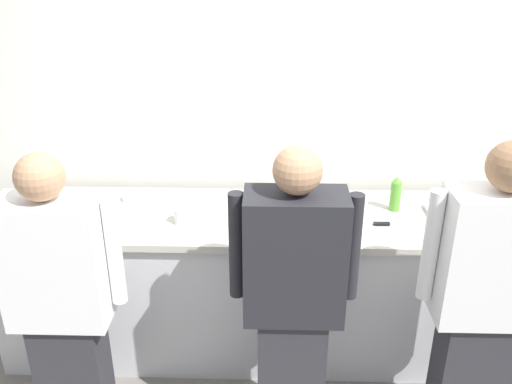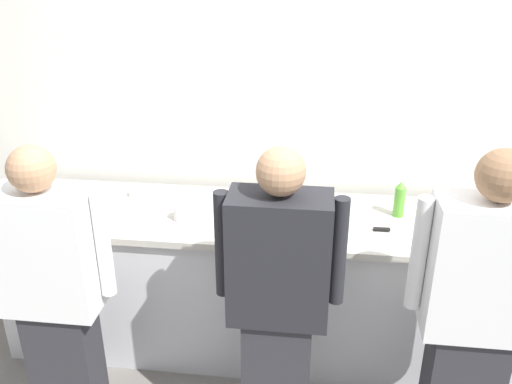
{
  "view_description": "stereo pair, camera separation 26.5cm",
  "coord_description": "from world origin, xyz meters",
  "views": [
    {
      "loc": [
        -0.01,
        -2.41,
        2.33
      ],
      "look_at": [
        -0.09,
        0.38,
        1.07
      ],
      "focal_mm": 38.04,
      "sensor_mm": 36.0,
      "label": 1
    },
    {
      "loc": [
        0.25,
        -2.39,
        2.33
      ],
      "look_at": [
        -0.09,
        0.38,
        1.07
      ],
      "focal_mm": 38.04,
      "sensor_mm": 36.0,
      "label": 2
    }
  ],
  "objects": [
    {
      "name": "plate_stack_rear",
      "position": [
        0.1,
        0.56,
        0.97
      ],
      "size": [
        0.19,
        0.19,
        0.1
      ],
      "color": "white",
      "rests_on": "prep_counter"
    },
    {
      "name": "ramekin_red_sauce",
      "position": [
        -0.86,
        0.57,
        0.94
      ],
      "size": [
        0.09,
        0.09,
        0.04
      ],
      "color": "white",
      "rests_on": "prep_counter"
    },
    {
      "name": "mixing_bowl_steel",
      "position": [
        0.31,
        0.32,
        0.97
      ],
      "size": [
        0.34,
        0.34,
        0.1
      ],
      "primitive_type": "cylinder",
      "color": "#B7BABF",
      "rests_on": "prep_counter"
    },
    {
      "name": "deli_cup",
      "position": [
        -0.5,
        0.28,
        0.96
      ],
      "size": [
        0.09,
        0.09,
        0.09
      ],
      "primitive_type": "cylinder",
      "color": "white",
      "rests_on": "prep_counter"
    },
    {
      "name": "squeeze_bottle_primary",
      "position": [
        0.73,
        0.48,
        1.02
      ],
      "size": [
        0.06,
        0.06,
        0.21
      ],
      "color": "#56A333",
      "rests_on": "prep_counter"
    },
    {
      "name": "chef_center",
      "position": [
        0.1,
        -0.34,
        0.84
      ],
      "size": [
        0.59,
        0.24,
        1.6
      ],
      "color": "#2D2D33",
      "rests_on": "ground"
    },
    {
      "name": "chef_near_left",
      "position": [
        -0.95,
        -0.39,
        0.83
      ],
      "size": [
        0.58,
        0.24,
        1.58
      ],
      "color": "#2D2D33",
      "rests_on": "ground"
    },
    {
      "name": "plate_stack_front",
      "position": [
        -1.1,
        0.25,
        0.94
      ],
      "size": [
        0.23,
        0.23,
        0.05
      ],
      "color": "white",
      "rests_on": "prep_counter"
    },
    {
      "name": "chefs_knife",
      "position": [
        0.69,
        0.28,
        0.92
      ],
      "size": [
        0.28,
        0.03,
        0.02
      ],
      "color": "#B7BABF",
      "rests_on": "prep_counter"
    },
    {
      "name": "wall_back",
      "position": [
        0.0,
        0.89,
        1.46
      ],
      "size": [
        5.05,
        0.1,
        2.93
      ],
      "color": "silver",
      "rests_on": "ground"
    },
    {
      "name": "ramekin_yellow_sauce",
      "position": [
        -1.01,
        0.53,
        0.94
      ],
      "size": [
        0.1,
        0.1,
        0.05
      ],
      "color": "white",
      "rests_on": "prep_counter"
    },
    {
      "name": "chef_far_right",
      "position": [
        0.97,
        -0.36,
        0.86
      ],
      "size": [
        0.6,
        0.24,
        1.63
      ],
      "color": "#2D2D33",
      "rests_on": "ground"
    },
    {
      "name": "sheet_tray",
      "position": [
        1.17,
        0.38,
        0.93
      ],
      "size": [
        0.52,
        0.33,
        0.02
      ],
      "primitive_type": "cube",
      "rotation": [
        0.0,
        0.0,
        0.02
      ],
      "color": "#B7BABF",
      "rests_on": "prep_counter"
    },
    {
      "name": "prep_counter",
      "position": [
        0.0,
        0.39,
        0.46
      ],
      "size": [
        3.22,
        0.74,
        0.92
      ],
      "color": "silver",
      "rests_on": "ground"
    }
  ]
}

